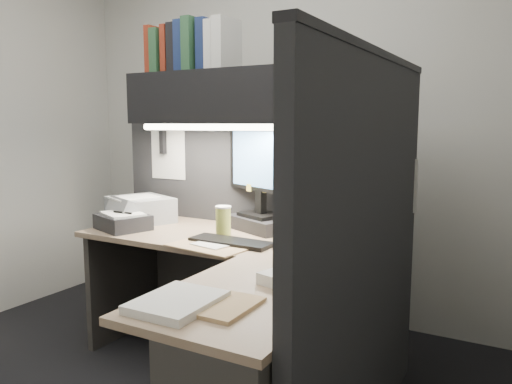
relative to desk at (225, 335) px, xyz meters
The scene contains 20 objects.
wall_back 1.81m from the desk, 105.82° to the left, with size 3.50×0.04×2.70m, color #BBB9B2.
partition_back 1.07m from the desk, 113.00° to the left, with size 1.90×0.06×1.60m, color black.
partition_right 0.68m from the desk, 18.19° to the left, with size 0.06×1.50×1.60m, color black.
desk is the anchor object (origin of this frame).
overhead_shelf 1.33m from the desk, 111.79° to the left, with size 1.55×0.34×0.30m, color black.
task_light_tube 1.12m from the desk, 116.16° to the left, with size 0.04×0.04×1.32m, color white.
monitor 0.99m from the desk, 108.26° to the left, with size 0.52×0.38×0.60m.
keyboard 0.56m from the desk, 118.79° to the left, with size 0.45×0.15×0.02m, color black.
mousepad 0.63m from the desk, 73.20° to the left, with size 0.22×0.20×0.00m, color #1B4796.
mouse 0.65m from the desk, 71.55° to the left, with size 0.06×0.10×0.04m, color black.
telephone 0.86m from the desk, 71.17° to the left, with size 0.21×0.22×0.09m, color #B5A68B.
coffee_cup 0.76m from the desk, 123.38° to the left, with size 0.08×0.08×0.16m, color #CAC151.
printer 1.29m from the desk, 148.49° to the left, with size 0.39×0.33×0.15m, color gray.
notebook_stack 1.11m from the desk, 157.16° to the left, with size 0.29×0.24×0.09m, color black.
open_folder 0.52m from the desk, 132.08° to the left, with size 0.41×0.27×0.01m, color tan.
paper_stack_a 0.46m from the desk, ahead, with size 0.24×0.20×0.05m, color white.
paper_stack_b 0.53m from the desk, 78.59° to the right, with size 0.24×0.30×0.03m, color white.
manila_stack 0.52m from the desk, 57.44° to the right, with size 0.20×0.25×0.01m, color tan.
binder_row 1.70m from the desk, 133.07° to the left, with size 0.58×0.25×0.31m.
pinned_papers 0.83m from the desk, 90.40° to the left, with size 1.76×1.31×0.51m.
Camera 1 is at (1.55, -1.72, 1.35)m, focal length 35.00 mm.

